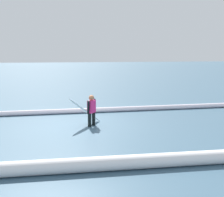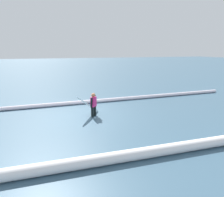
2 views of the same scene
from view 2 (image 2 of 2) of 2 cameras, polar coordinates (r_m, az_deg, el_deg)
ground_plane at (r=11.31m, az=-8.35°, el=-4.76°), size 160.21×160.21×0.00m
surfer at (r=10.95m, az=-5.16°, el=-1.40°), size 0.39×0.50×1.28m
surfboard at (r=11.14m, az=-6.67°, el=-1.71°), size 1.56×1.29×1.24m
wave_crest_foreground at (r=14.02m, az=-2.76°, el=-0.55°), size 19.86×0.30×0.24m
wave_crest_midground at (r=6.50m, az=-9.25°, el=-17.35°), size 24.14×1.44×0.38m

